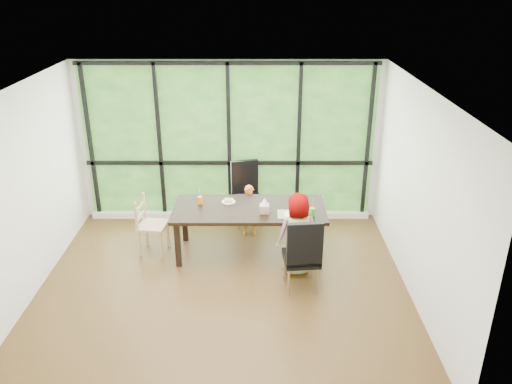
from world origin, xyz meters
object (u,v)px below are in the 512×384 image
at_px(child_toddler, 250,210).
at_px(green_cup, 312,212).
at_px(plate_near, 291,214).
at_px(tissue_box, 264,209).
at_px(chair_interior_leather, 301,253).
at_px(dining_table, 249,230).
at_px(orange_cup, 200,200).
at_px(child_older, 297,234).
at_px(chair_end_beech, 153,225).
at_px(plate_far, 229,202).
at_px(chair_window_leather, 247,195).

bearing_deg(child_toddler, green_cup, -47.68).
bearing_deg(child_toddler, plate_near, -58.18).
bearing_deg(tissue_box, chair_interior_leather, -59.10).
distance_m(dining_table, orange_cup, 0.87).
bearing_deg(child_older, dining_table, -52.06).
bearing_deg(child_older, tissue_box, -54.36).
height_order(child_toddler, plate_near, child_toddler).
bearing_deg(chair_end_beech, dining_table, -83.62).
height_order(child_older, plate_far, child_older).
distance_m(chair_window_leather, green_cup, 1.57).
height_order(plate_near, tissue_box, tissue_box).
bearing_deg(plate_far, plate_near, -25.63).
height_order(dining_table, orange_cup, orange_cup).
bearing_deg(dining_table, orange_cup, 168.58).
bearing_deg(orange_cup, plate_far, 7.48).
relative_size(chair_end_beech, child_older, 0.75).
distance_m(plate_far, tissue_box, 0.65).
height_order(chair_interior_leather, child_toddler, chair_interior_leather).
distance_m(chair_end_beech, child_older, 2.20).
xyz_separation_m(child_toddler, plate_far, (-0.32, -0.38, 0.33)).
xyz_separation_m(chair_interior_leather, tissue_box, (-0.48, 0.80, 0.27)).
height_order(dining_table, chair_window_leather, chair_window_leather).
bearing_deg(orange_cup, chair_end_beech, -169.30).
relative_size(chair_window_leather, orange_cup, 9.41).
height_order(plate_far, orange_cup, orange_cup).
bearing_deg(plate_far, chair_end_beech, -170.49).
relative_size(plate_far, orange_cup, 1.80).
xyz_separation_m(chair_window_leather, chair_interior_leather, (0.75, -1.90, 0.00)).
bearing_deg(plate_far, dining_table, -32.92).
bearing_deg(green_cup, tissue_box, 170.41).
xyz_separation_m(dining_table, plate_far, (-0.32, 0.20, 0.38)).
bearing_deg(dining_table, chair_window_leather, 92.78).
bearing_deg(green_cup, chair_end_beech, 173.22).
xyz_separation_m(orange_cup, tissue_box, (0.96, -0.30, 0.00)).
relative_size(child_toddler, green_cup, 6.92).
relative_size(chair_interior_leather, child_toddler, 1.26).
distance_m(plate_near, orange_cup, 1.39).
relative_size(plate_far, green_cup, 1.67).
distance_m(chair_end_beech, orange_cup, 0.81).
bearing_deg(tissue_box, child_toddler, 106.68).
relative_size(chair_interior_leather, orange_cup, 9.41).
xyz_separation_m(child_older, plate_near, (-0.07, 0.31, 0.15)).
height_order(chair_end_beech, child_older, child_older).
height_order(chair_window_leather, chair_end_beech, chair_window_leather).
bearing_deg(chair_interior_leather, chair_end_beech, -29.77).
bearing_deg(tissue_box, plate_near, -12.34).
distance_m(chair_interior_leather, tissue_box, 0.97).
distance_m(chair_interior_leather, orange_cup, 1.83).
bearing_deg(chair_window_leather, plate_near, -76.00).
bearing_deg(orange_cup, green_cup, -14.22).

